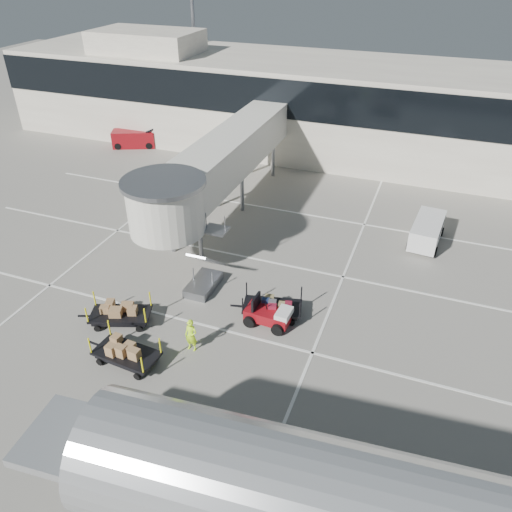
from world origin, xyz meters
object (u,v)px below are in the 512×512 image
(ground_worker, at_px, (191,335))
(belt_loader, at_px, (135,139))
(baggage_tug, at_px, (269,315))
(suitcase_cart, at_px, (271,307))
(box_cart_near, at_px, (128,353))
(minivan, at_px, (428,229))
(box_cart_far, at_px, (121,315))

(ground_worker, height_order, belt_loader, belt_loader)
(baggage_tug, height_order, suitcase_cart, baggage_tug)
(baggage_tug, distance_m, ground_worker, 4.34)
(suitcase_cart, distance_m, box_cart_near, 7.77)
(minivan, bearing_deg, suitcase_cart, -118.02)
(baggage_tug, bearing_deg, suitcase_cart, 105.78)
(ground_worker, bearing_deg, belt_loader, 130.63)
(box_cart_near, xyz_separation_m, box_cart_far, (-1.94, 2.35, -0.01))
(baggage_tug, distance_m, box_cart_far, 7.78)
(ground_worker, bearing_deg, suitcase_cart, 57.68)
(suitcase_cart, relative_size, box_cart_near, 1.01)
(box_cart_far, bearing_deg, box_cart_near, -70.49)
(box_cart_near, relative_size, ground_worker, 2.18)
(minivan, bearing_deg, ground_worker, -118.65)
(box_cart_far, relative_size, minivan, 0.88)
(ground_worker, bearing_deg, box_cart_near, -138.98)
(baggage_tug, xyz_separation_m, box_cart_near, (-5.34, -5.09, -0.01))
(suitcase_cart, relative_size, ground_worker, 2.19)
(box_cart_near, height_order, minivan, minivan)
(baggage_tug, relative_size, minivan, 0.56)
(baggage_tug, relative_size, belt_loader, 0.54)
(minivan, bearing_deg, baggage_tug, -115.88)
(suitcase_cart, bearing_deg, baggage_tug, -90.43)
(baggage_tug, distance_m, belt_loader, 29.49)
(suitcase_cart, xyz_separation_m, ground_worker, (-2.76, -3.90, 0.38))
(baggage_tug, xyz_separation_m, ground_worker, (-2.92, -3.20, 0.32))
(ground_worker, height_order, minivan, ground_worker)
(baggage_tug, distance_m, box_cart_near, 7.38)
(box_cart_near, height_order, belt_loader, belt_loader)
(minivan, bearing_deg, box_cart_near, -121.31)
(ground_worker, xyz_separation_m, belt_loader, (-18.27, 23.71, -0.10))
(baggage_tug, height_order, box_cart_near, baggage_tug)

